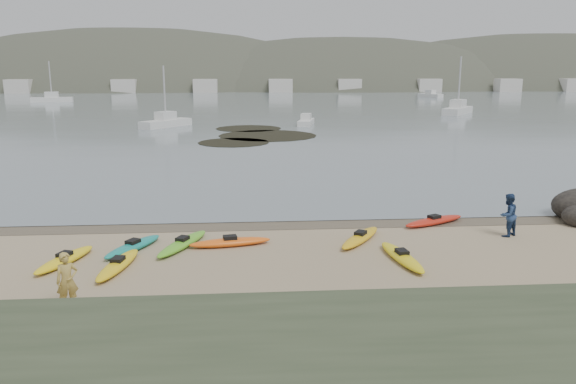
{
  "coord_description": "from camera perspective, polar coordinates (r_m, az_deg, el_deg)",
  "views": [
    {
      "loc": [
        -1.95,
        -26.4,
        7.38
      ],
      "look_at": [
        0.0,
        0.0,
        1.5
      ],
      "focal_mm": 35.0,
      "sensor_mm": 36.0,
      "label": 1
    }
  ],
  "objects": [
    {
      "name": "kelp_mats",
      "position": [
        63.0,
        -3.36,
        5.81
      ],
      "size": [
        12.61,
        20.66,
        0.04
      ],
      "color": "black",
      "rests_on": "water"
    },
    {
      "name": "water",
      "position": [
        326.49,
        -3.95,
        11.21
      ],
      "size": [
        1200.0,
        1200.0,
        0.0
      ],
      "primitive_type": "plane",
      "color": "slate",
      "rests_on": "ground"
    },
    {
      "name": "far_town",
      "position": [
        171.67,
        -1.59,
        10.73
      ],
      "size": [
        199.0,
        5.0,
        4.0
      ],
      "color": "beige",
      "rests_on": "ground"
    },
    {
      "name": "far_hills",
      "position": [
        225.42,
        6.41,
        6.52
      ],
      "size": [
        550.0,
        135.0,
        80.0
      ],
      "color": "#384235",
      "rests_on": "ground"
    },
    {
      "name": "person_west",
      "position": [
        18.89,
        -21.52,
        -8.4
      ],
      "size": [
        0.79,
        0.69,
        1.83
      ],
      "primitive_type": "imported",
      "rotation": [
        0.0,
        0.0,
        0.47
      ],
      "color": "tan",
      "rests_on": "ground"
    },
    {
      "name": "kayaks",
      "position": [
        23.43,
        -3.91,
        -5.43
      ],
      "size": [
        18.68,
        8.08,
        0.34
      ],
      "color": "yellow",
      "rests_on": "ground"
    },
    {
      "name": "moored_boats",
      "position": [
        103.64,
        -1.22,
        8.76
      ],
      "size": [
        95.58,
        76.24,
        1.25
      ],
      "color": "silver",
      "rests_on": "ground"
    },
    {
      "name": "person_east",
      "position": [
        26.81,
        21.44,
        -2.19
      ],
      "size": [
        1.19,
        1.12,
        1.95
      ],
      "primitive_type": "imported",
      "rotation": [
        0.0,
        0.0,
        3.67
      ],
      "color": "navy",
      "rests_on": "ground"
    },
    {
      "name": "ground",
      "position": [
        27.48,
        0.0,
        -3.05
      ],
      "size": [
        600.0,
        600.0,
        0.0
      ],
      "primitive_type": "plane",
      "color": "tan",
      "rests_on": "ground"
    },
    {
      "name": "wet_sand",
      "position": [
        27.19,
        0.05,
        -3.22
      ],
      "size": [
        60.0,
        60.0,
        0.0
      ],
      "primitive_type": "plane",
      "color": "brown",
      "rests_on": "ground"
    }
  ]
}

